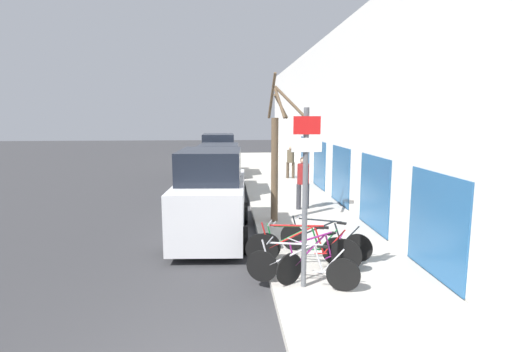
{
  "coord_description": "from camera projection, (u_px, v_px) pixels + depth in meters",
  "views": [
    {
      "loc": [
        0.21,
        -4.31,
        3.25
      ],
      "look_at": [
        0.97,
        6.31,
        1.66
      ],
      "focal_mm": 28.0,
      "sensor_mm": 36.0,
      "label": 1
    }
  ],
  "objects": [
    {
      "name": "building_facade",
      "position": [
        318.0,
        117.0,
        18.29
      ],
      "size": [
        0.23,
        32.0,
        6.5
      ],
      "color": "silver",
      "rests_on": "ground"
    },
    {
      "name": "bicycle_2",
      "position": [
        302.0,
        250.0,
        8.14
      ],
      "size": [
        2.29,
        0.76,
        0.95
      ],
      "rotation": [
        0.0,
        0.0,
        1.28
      ],
      "color": "black",
      "rests_on": "sidewalk_curb"
    },
    {
      "name": "street_tree",
      "position": [
        276.0,
        156.0,
        11.68
      ],
      "size": [
        0.96,
        1.57,
        4.35
      ],
      "color": "brown",
      "rests_on": "sidewalk_curb"
    },
    {
      "name": "sidewalk_curb",
      "position": [
        279.0,
        185.0,
        18.7
      ],
      "size": [
        3.2,
        32.0,
        0.15
      ],
      "color": "#ADA89E",
      "rests_on": "ground"
    },
    {
      "name": "bicycle_4",
      "position": [
        324.0,
        240.0,
        8.94
      ],
      "size": [
        1.82,
        1.21,
        0.84
      ],
      "rotation": [
        0.0,
        0.0,
        0.99
      ],
      "color": "black",
      "rests_on": "sidewalk_curb"
    },
    {
      "name": "ground_plane",
      "position": [
        223.0,
        199.0,
        15.77
      ],
      "size": [
        80.0,
        80.0,
        0.0
      ],
      "primitive_type": "plane",
      "color": "#333335"
    },
    {
      "name": "parked_car_0",
      "position": [
        211.0,
        198.0,
        10.67
      ],
      "size": [
        2.11,
        4.42,
        2.39
      ],
      "rotation": [
        0.0,
        0.0,
        -0.05
      ],
      "color": "silver",
      "rests_on": "ground"
    },
    {
      "name": "pedestrian_far",
      "position": [
        291.0,
        159.0,
        20.13
      ],
      "size": [
        0.42,
        0.37,
        1.65
      ],
      "rotation": [
        0.0,
        0.0,
        -0.34
      ],
      "color": "#4C3D2D",
      "rests_on": "sidewalk_curb"
    },
    {
      "name": "bicycle_0",
      "position": [
        302.0,
        267.0,
        7.31
      ],
      "size": [
        1.99,
        0.8,
        0.84
      ],
      "rotation": [
        0.0,
        0.0,
        1.22
      ],
      "color": "black",
      "rests_on": "sidewalk_curb"
    },
    {
      "name": "bicycle_3",
      "position": [
        301.0,
        246.0,
        8.51
      ],
      "size": [
        2.02,
        0.69,
        0.83
      ],
      "rotation": [
        0.0,
        0.0,
        1.29
      ],
      "color": "black",
      "rests_on": "sidewalk_curb"
    },
    {
      "name": "parked_car_2",
      "position": [
        219.0,
        158.0,
        21.44
      ],
      "size": [
        2.01,
        4.38,
        2.33
      ],
      "rotation": [
        0.0,
        0.0,
        -0.0
      ],
      "color": "#51565B",
      "rests_on": "ground"
    },
    {
      "name": "signpost",
      "position": [
        305.0,
        190.0,
        7.08
      ],
      "size": [
        0.54,
        0.12,
        3.26
      ],
      "color": "#595B60",
      "rests_on": "sidewalk_curb"
    },
    {
      "name": "pedestrian_near",
      "position": [
        303.0,
        179.0,
        13.38
      ],
      "size": [
        0.45,
        0.39,
        1.77
      ],
      "rotation": [
        0.0,
        0.0,
        3.43
      ],
      "color": "#333338",
      "rests_on": "sidewalk_curb"
    },
    {
      "name": "parked_car_1",
      "position": [
        219.0,
        172.0,
        16.4
      ],
      "size": [
        2.06,
        4.67,
        2.14
      ],
      "rotation": [
        0.0,
        0.0,
        -0.04
      ],
      "color": "#B2B7BC",
      "rests_on": "ground"
    },
    {
      "name": "bicycle_1",
      "position": [
        318.0,
        258.0,
        7.8
      ],
      "size": [
        1.77,
        1.13,
        0.84
      ],
      "rotation": [
        0.0,
        0.0,
        2.13
      ],
      "color": "black",
      "rests_on": "sidewalk_curb"
    }
  ]
}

